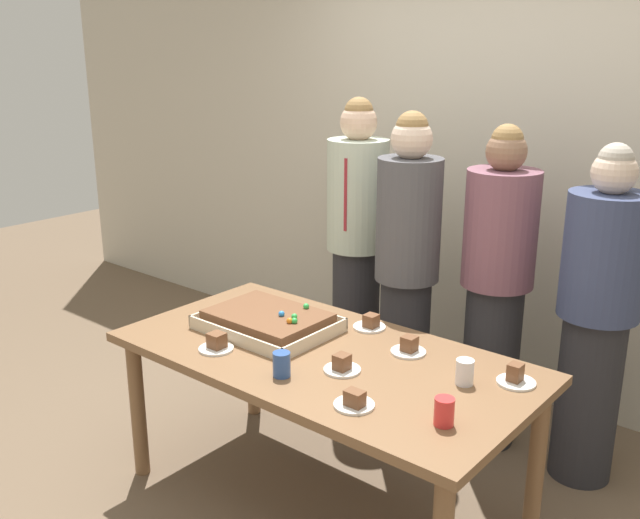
{
  "coord_description": "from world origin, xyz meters",
  "views": [
    {
      "loc": [
        1.74,
        -2.12,
        1.98
      ],
      "look_at": [
        -0.14,
        0.15,
        1.08
      ],
      "focal_mm": 39.62,
      "sensor_mm": 36.0,
      "label": 1
    }
  ],
  "objects_px": {
    "plated_slice_far_left": "(370,324)",
    "person_serving_front": "(357,247)",
    "person_striped_tie_right": "(597,316)",
    "plated_slice_near_left": "(516,378)",
    "drink_cup_nearest": "(465,372)",
    "person_green_shirt_behind": "(496,287)",
    "plated_slice_center_back": "(217,344)",
    "party_table": "(323,370)",
    "sheet_cake": "(268,321)",
    "plated_slice_center_front": "(342,366)",
    "plated_slice_far_right": "(354,402)",
    "drink_cup_far_end": "(282,364)",
    "drink_cup_middle": "(444,412)",
    "person_far_right_suit": "(407,271)",
    "plated_slice_near_right": "(409,348)",
    "cake_server_utensil": "(245,296)"
  },
  "relations": [
    {
      "from": "plated_slice_far_left",
      "to": "person_serving_front",
      "type": "relative_size",
      "value": 0.09
    },
    {
      "from": "plated_slice_far_left",
      "to": "person_striped_tie_right",
      "type": "height_order",
      "value": "person_striped_tie_right"
    },
    {
      "from": "plated_slice_near_left",
      "to": "drink_cup_nearest",
      "type": "height_order",
      "value": "drink_cup_nearest"
    },
    {
      "from": "person_green_shirt_behind",
      "to": "plated_slice_center_back",
      "type": "bearing_deg",
      "value": 6.8
    },
    {
      "from": "party_table",
      "to": "sheet_cake",
      "type": "height_order",
      "value": "sheet_cake"
    },
    {
      "from": "sheet_cake",
      "to": "plated_slice_center_back",
      "type": "xyz_separation_m",
      "value": [
        -0.02,
        -0.3,
        -0.02
      ]
    },
    {
      "from": "plated_slice_far_left",
      "to": "plated_slice_center_front",
      "type": "distance_m",
      "value": 0.47
    },
    {
      "from": "plated_slice_far_left",
      "to": "person_serving_front",
      "type": "height_order",
      "value": "person_serving_front"
    },
    {
      "from": "plated_slice_far_right",
      "to": "drink_cup_far_end",
      "type": "bearing_deg",
      "value": 177.42
    },
    {
      "from": "drink_cup_middle",
      "to": "person_far_right_suit",
      "type": "height_order",
      "value": "person_far_right_suit"
    },
    {
      "from": "drink_cup_far_end",
      "to": "person_green_shirt_behind",
      "type": "distance_m",
      "value": 1.26
    },
    {
      "from": "sheet_cake",
      "to": "plated_slice_far_left",
      "type": "height_order",
      "value": "sheet_cake"
    },
    {
      "from": "plated_slice_far_left",
      "to": "plated_slice_center_back",
      "type": "distance_m",
      "value": 0.71
    },
    {
      "from": "plated_slice_near_right",
      "to": "person_far_right_suit",
      "type": "bearing_deg",
      "value": 124.05
    },
    {
      "from": "plated_slice_near_left",
      "to": "plated_slice_center_front",
      "type": "bearing_deg",
      "value": -149.19
    },
    {
      "from": "party_table",
      "to": "plated_slice_center_back",
      "type": "relative_size",
      "value": 11.95
    },
    {
      "from": "plated_slice_far_right",
      "to": "drink_cup_far_end",
      "type": "relative_size",
      "value": 1.5
    },
    {
      "from": "drink_cup_middle",
      "to": "cake_server_utensil",
      "type": "relative_size",
      "value": 0.5
    },
    {
      "from": "plated_slice_center_back",
      "to": "person_serving_front",
      "type": "height_order",
      "value": "person_serving_front"
    },
    {
      "from": "plated_slice_far_right",
      "to": "drink_cup_far_end",
      "type": "distance_m",
      "value": 0.37
    },
    {
      "from": "plated_slice_center_front",
      "to": "drink_cup_far_end",
      "type": "relative_size",
      "value": 1.5
    },
    {
      "from": "sheet_cake",
      "to": "cake_server_utensil",
      "type": "distance_m",
      "value": 0.46
    },
    {
      "from": "plated_slice_far_right",
      "to": "drink_cup_middle",
      "type": "xyz_separation_m",
      "value": [
        0.31,
        0.1,
        0.03
      ]
    },
    {
      "from": "party_table",
      "to": "person_striped_tie_right",
      "type": "xyz_separation_m",
      "value": [
        0.81,
        0.96,
        0.16
      ]
    },
    {
      "from": "plated_slice_near_left",
      "to": "person_striped_tie_right",
      "type": "height_order",
      "value": "person_striped_tie_right"
    },
    {
      "from": "plated_slice_center_front",
      "to": "person_serving_front",
      "type": "xyz_separation_m",
      "value": [
        -0.7,
        1.03,
        0.14
      ]
    },
    {
      "from": "plated_slice_far_right",
      "to": "person_green_shirt_behind",
      "type": "relative_size",
      "value": 0.09
    },
    {
      "from": "sheet_cake",
      "to": "plated_slice_near_left",
      "type": "relative_size",
      "value": 3.88
    },
    {
      "from": "party_table",
      "to": "person_green_shirt_behind",
      "type": "height_order",
      "value": "person_green_shirt_behind"
    },
    {
      "from": "plated_slice_near_right",
      "to": "plated_slice_center_front",
      "type": "distance_m",
      "value": 0.34
    },
    {
      "from": "party_table",
      "to": "sheet_cake",
      "type": "xyz_separation_m",
      "value": [
        -0.35,
        0.03,
        0.12
      ]
    },
    {
      "from": "person_serving_front",
      "to": "drink_cup_nearest",
      "type": "bearing_deg",
      "value": 43.19
    },
    {
      "from": "drink_cup_middle",
      "to": "plated_slice_center_front",
      "type": "bearing_deg",
      "value": 168.68
    },
    {
      "from": "plated_slice_center_back",
      "to": "person_striped_tie_right",
      "type": "height_order",
      "value": "person_striped_tie_right"
    },
    {
      "from": "plated_slice_far_left",
      "to": "plated_slice_center_back",
      "type": "height_order",
      "value": "plated_slice_center_back"
    },
    {
      "from": "plated_slice_far_right",
      "to": "person_green_shirt_behind",
      "type": "xyz_separation_m",
      "value": [
        -0.07,
        1.24,
        0.09
      ]
    },
    {
      "from": "cake_server_utensil",
      "to": "person_far_right_suit",
      "type": "height_order",
      "value": "person_far_right_suit"
    },
    {
      "from": "drink_cup_far_end",
      "to": "person_serving_front",
      "type": "height_order",
      "value": "person_serving_front"
    },
    {
      "from": "person_striped_tie_right",
      "to": "party_table",
      "type": "bearing_deg",
      "value": 11.38
    },
    {
      "from": "plated_slice_center_front",
      "to": "person_far_right_suit",
      "type": "height_order",
      "value": "person_far_right_suit"
    },
    {
      "from": "plated_slice_far_left",
      "to": "drink_cup_middle",
      "type": "xyz_separation_m",
      "value": [
        0.7,
        -0.54,
        0.03
      ]
    },
    {
      "from": "plated_slice_far_right",
      "to": "drink_cup_nearest",
      "type": "bearing_deg",
      "value": 62.53
    },
    {
      "from": "drink_cup_nearest",
      "to": "person_far_right_suit",
      "type": "bearing_deg",
      "value": 136.25
    },
    {
      "from": "cake_server_utensil",
      "to": "person_striped_tie_right",
      "type": "bearing_deg",
      "value": 23.57
    },
    {
      "from": "drink_cup_far_end",
      "to": "plated_slice_center_back",
      "type": "bearing_deg",
      "value": 178.93
    },
    {
      "from": "drink_cup_middle",
      "to": "cake_server_utensil",
      "type": "distance_m",
      "value": 1.52
    },
    {
      "from": "plated_slice_near_right",
      "to": "drink_cup_far_end",
      "type": "relative_size",
      "value": 1.5
    },
    {
      "from": "plated_slice_far_left",
      "to": "drink_cup_far_end",
      "type": "height_order",
      "value": "drink_cup_far_end"
    },
    {
      "from": "sheet_cake",
      "to": "cake_server_utensil",
      "type": "height_order",
      "value": "sheet_cake"
    },
    {
      "from": "plated_slice_far_left",
      "to": "person_serving_front",
      "type": "bearing_deg",
      "value": 131.48
    }
  ]
}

